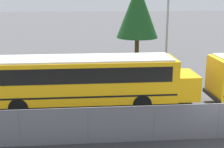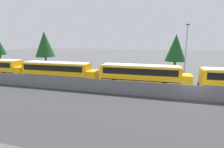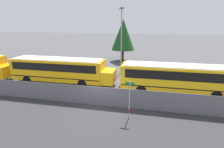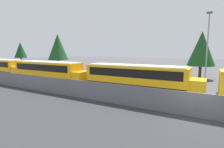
% 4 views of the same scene
% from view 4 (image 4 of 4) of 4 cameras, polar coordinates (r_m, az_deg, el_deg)
% --- Properties ---
extents(ground_plane, '(200.00, 200.00, 0.00)m').
position_cam_4_polar(ground_plane, '(13.59, 25.61, -12.70)').
color(ground_plane, '#4C4C4F').
extents(fence, '(90.80, 0.07, 1.74)m').
position_cam_4_polar(fence, '(13.32, 25.83, -9.09)').
color(fence, '#9EA0A5').
rests_on(fence, ground_plane).
extents(school_bus_0, '(12.47, 2.56, 3.04)m').
position_cam_4_polar(school_bus_0, '(37.61, -32.78, 2.25)').
color(school_bus_0, '#EDA80F').
rests_on(school_bus_0, ground_plane).
extents(school_bus_1, '(12.47, 2.56, 3.04)m').
position_cam_4_polar(school_bus_1, '(26.25, -20.00, 1.21)').
color(school_bus_1, orange).
rests_on(school_bus_1, ground_plane).
extents(school_bus_2, '(12.47, 2.56, 3.04)m').
position_cam_4_polar(school_bus_2, '(18.88, 8.16, -0.73)').
color(school_bus_2, '#EDA80F').
rests_on(school_bus_2, ground_plane).
extents(light_pole, '(0.60, 0.24, 8.94)m').
position_cam_4_polar(light_pole, '(23.35, 28.64, 7.45)').
color(light_pole, gray).
rests_on(light_pole, ground_plane).
extents(tree_0, '(4.69, 4.69, 8.50)m').
position_cam_4_polar(tree_0, '(43.63, -17.25, 8.43)').
color(tree_0, '#51381E').
rests_on(tree_0, ground_plane).
extents(tree_1, '(3.24, 3.24, 6.87)m').
position_cam_4_polar(tree_1, '(53.67, -27.70, 6.92)').
color(tree_1, '#51381E').
rests_on(tree_1, ground_plane).
extents(tree_2, '(4.22, 4.22, 7.63)m').
position_cam_4_polar(tree_2, '(31.47, 27.19, 7.37)').
color(tree_2, '#51381E').
rests_on(tree_2, ground_plane).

